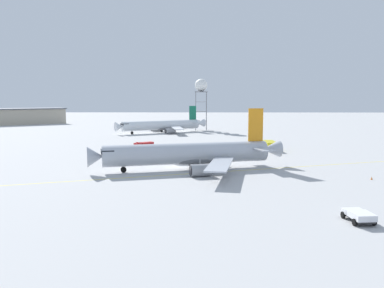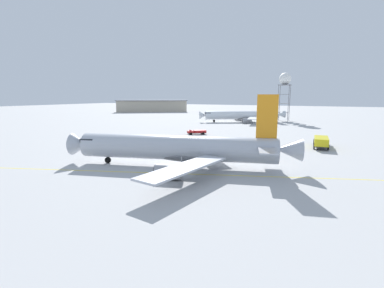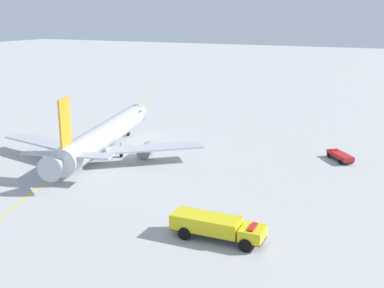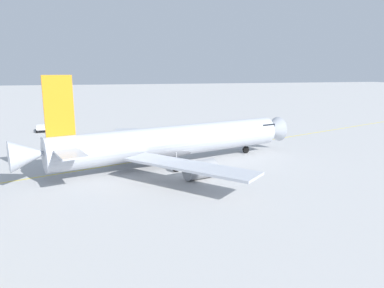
{
  "view_description": "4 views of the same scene",
  "coord_description": "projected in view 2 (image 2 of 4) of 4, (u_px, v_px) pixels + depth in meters",
  "views": [
    {
      "loc": [
        82.26,
        4.46,
        14.32
      ],
      "look_at": [
        -0.11,
        3.04,
        4.71
      ],
      "focal_mm": 37.56,
      "sensor_mm": 36.0,
      "label": 1
    },
    {
      "loc": [
        43.35,
        24.76,
        11.9
      ],
      "look_at": [
        4.86,
        5.76,
        4.37
      ],
      "focal_mm": 25.93,
      "sensor_mm": 36.0,
      "label": 2
    },
    {
      "loc": [
        -45.16,
        66.25,
        23.16
      ],
      "look_at": [
        -12.87,
        1.46,
        3.49
      ],
      "focal_mm": 44.64,
      "sensor_mm": 36.0,
      "label": 3
    },
    {
      "loc": [
        -42.31,
        12.54,
        12.52
      ],
      "look_at": [
        1.91,
        0.12,
        3.0
      ],
      "focal_mm": 33.15,
      "sensor_mm": 36.0,
      "label": 4
    }
  ],
  "objects": [
    {
      "name": "terminal_shed",
      "position": [
        152.0,
        106.0,
        204.31
      ],
      "size": [
        40.11,
        50.43,
        8.49
      ],
      "rotation": [
        0.0,
        0.0,
        5.3
      ],
      "color": "#B2A893",
      "rests_on": "ground_plane"
    },
    {
      "name": "ops_pickup_truck",
      "position": [
        197.0,
        132.0,
        85.65
      ],
      "size": [
        5.11,
        5.68,
        1.41
      ],
      "rotation": [
        0.0,
        0.0,
        5.4
      ],
      "color": "#232326",
      "rests_on": "ground_plane"
    },
    {
      "name": "airliner_secondary",
      "position": [
        243.0,
        116.0,
        125.32
      ],
      "size": [
        28.16,
        35.63,
        10.73
      ],
      "rotation": [
        0.0,
        0.0,
        5.24
      ],
      "color": "silver",
      "rests_on": "ground_plane"
    },
    {
      "name": "radar_tower",
      "position": [
        285.0,
        81.0,
        127.58
      ],
      "size": [
        5.46,
        5.46,
        22.22
      ],
      "color": "slate",
      "rests_on": "ground_plane"
    },
    {
      "name": "fire_tender_truck",
      "position": [
        321.0,
        141.0,
        64.17
      ],
      "size": [
        10.18,
        3.56,
        2.5
      ],
      "rotation": [
        0.0,
        0.0,
        3.19
      ],
      "color": "#232326",
      "rests_on": "ground_plane"
    },
    {
      "name": "airliner_main",
      "position": [
        179.0,
        149.0,
        46.49
      ],
      "size": [
        34.02,
        38.81,
        12.07
      ],
      "rotation": [
        0.0,
        0.0,
        4.99
      ],
      "color": "#B2B7C1",
      "rests_on": "ground_plane"
    },
    {
      "name": "ground_plane",
      "position": [
        176.0,
        161.0,
        51.14
      ],
      "size": [
        600.0,
        600.0,
        0.0
      ],
      "primitive_type": "plane",
      "color": "#B2B2B2"
    },
    {
      "name": "taxiway_centreline",
      "position": [
        197.0,
        174.0,
        42.42
      ],
      "size": [
        47.02,
        131.09,
        0.01
      ],
      "rotation": [
        0.0,
        0.0,
        5.06
      ],
      "color": "yellow",
      "rests_on": "ground_plane"
    }
  ]
}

